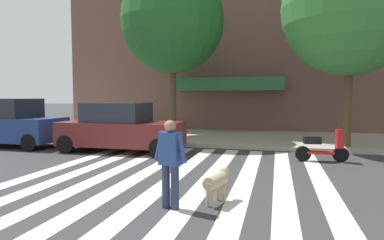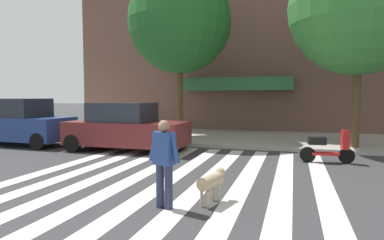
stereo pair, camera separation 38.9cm
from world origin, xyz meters
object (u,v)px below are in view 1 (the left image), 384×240
object	(u,v)px
parked_scooter	(322,147)
street_tree_nearest	(173,22)
dog_on_leash	(217,181)
street_tree_middle	(351,8)
parked_car_behind_first	(121,128)
parked_car_near_curb	(10,123)
pedestrian_dog_walker	(170,159)

from	to	relation	value
parked_scooter	street_tree_nearest	xyz separation A→B (m)	(-6.20, 3.79, 5.08)
parked_scooter	dog_on_leash	world-z (taller)	parked_scooter
street_tree_middle	parked_car_behind_first	bearing A→B (deg)	-163.47
parked_car_near_curb	street_tree_nearest	bearing A→B (deg)	30.88
pedestrian_dog_walker	dog_on_leash	size ratio (longest dim) A/B	1.63
parked_car_near_curb	street_tree_nearest	world-z (taller)	street_tree_nearest
parked_scooter	parked_car_near_curb	bearing A→B (deg)	179.04
street_tree_middle	pedestrian_dog_walker	distance (m)	10.26
street_tree_nearest	pedestrian_dog_walker	xyz separation A→B (m)	(2.93, -9.17, -4.63)
street_tree_middle	pedestrian_dog_walker	bearing A→B (deg)	-119.14
parked_car_behind_first	street_tree_nearest	distance (m)	5.97
parked_scooter	pedestrian_dog_walker	bearing A→B (deg)	-121.32
parked_car_near_curb	parked_car_behind_first	distance (m)	5.09
parked_car_behind_first	street_tree_nearest	size ratio (longest dim) A/B	0.58
street_tree_nearest	dog_on_leash	bearing A→B (deg)	-66.81
dog_on_leash	parked_car_behind_first	bearing A→B (deg)	132.31
parked_car_near_curb	dog_on_leash	world-z (taller)	parked_car_near_curb
street_tree_nearest	street_tree_middle	size ratio (longest dim) A/B	1.00
parked_scooter	street_tree_middle	size ratio (longest dim) A/B	0.21
parked_car_near_curb	street_tree_nearest	distance (m)	8.37
pedestrian_dog_walker	parked_car_near_curb	bearing A→B (deg)	147.96
street_tree_middle	parked_scooter	bearing A→B (deg)	-114.46
street_tree_middle	dog_on_leash	world-z (taller)	street_tree_middle
street_tree_nearest	pedestrian_dog_walker	distance (m)	10.68
parked_car_near_curb	dog_on_leash	size ratio (longest dim) A/B	4.36
parked_car_near_curb	parked_car_behind_first	world-z (taller)	parked_car_near_curb
parked_scooter	dog_on_leash	distance (m)	5.47
parked_car_near_curb	parked_scooter	distance (m)	12.21
parked_car_near_curb	parked_scooter	size ratio (longest dim) A/B	2.69
street_tree_nearest	parked_car_near_curb	bearing A→B (deg)	-149.12
parked_car_near_curb	street_tree_middle	size ratio (longest dim) A/B	0.56
street_tree_middle	dog_on_leash	size ratio (longest dim) A/B	7.79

